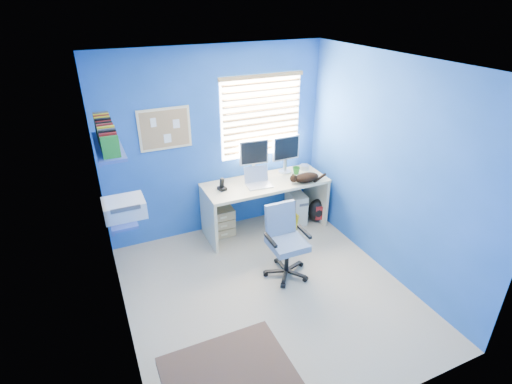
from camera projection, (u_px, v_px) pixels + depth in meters
name	position (u px, v px, depth m)	size (l,w,h in m)	color
floor	(268.00, 293.00, 4.51)	(3.00, 3.20, 0.00)	#A49684
ceiling	(271.00, 64.00, 3.38)	(3.00, 3.20, 0.00)	white
wall_back	(216.00, 144.00, 5.25)	(3.00, 0.01, 2.50)	#1A4F9F
wall_front	(375.00, 295.00, 2.65)	(3.00, 0.01, 2.50)	#1A4F9F
wall_left	(111.00, 228.00, 3.40)	(0.01, 3.20, 2.50)	#1A4F9F
wall_right	(389.00, 170.00, 4.50)	(0.01, 3.20, 2.50)	#1A4F9F
desk	(265.00, 206.00, 5.57)	(1.70, 0.65, 0.74)	beige
laptop	(259.00, 178.00, 5.25)	(0.33, 0.26, 0.22)	silver
monitor_left	(253.00, 159.00, 5.43)	(0.40, 0.12, 0.54)	silver
monitor_right	(285.00, 154.00, 5.58)	(0.40, 0.12, 0.54)	silver
phone	(222.00, 184.00, 5.15)	(0.09, 0.11, 0.17)	black
mug	(296.00, 171.00, 5.62)	(0.10, 0.09, 0.10)	#258821
cd_spindle	(304.00, 167.00, 5.76)	(0.13, 0.13, 0.07)	silver
cat	(307.00, 178.00, 5.37)	(0.36, 0.19, 0.13)	black
tower_pc	(296.00, 206.00, 5.86)	(0.19, 0.44, 0.45)	beige
drawer_boxes	(220.00, 221.00, 5.52)	(0.35, 0.28, 0.41)	tan
yellow_book	(294.00, 221.00, 5.70)	(0.03, 0.17, 0.24)	yellow
backpack	(318.00, 210.00, 5.85)	(0.30, 0.23, 0.36)	black
office_chair	(285.00, 250.00, 4.70)	(0.51, 0.51, 0.87)	black
window_blinds	(262.00, 117.00, 5.33)	(1.15, 0.05, 1.10)	white
corkboard	(165.00, 129.00, 4.86)	(0.64, 0.02, 0.52)	beige
wall_shelves	(115.00, 173.00, 3.98)	(0.42, 0.90, 1.05)	#3B52A5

